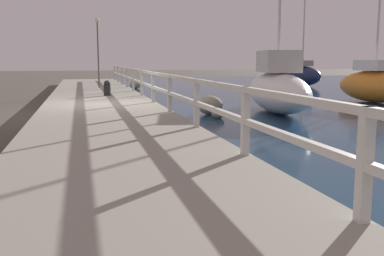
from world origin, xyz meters
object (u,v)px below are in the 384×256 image
Objects in this scene: sailboat_orange at (375,84)px; sailboat_navy at (302,75)px; mooring_bollard at (107,88)px; dock_lamp at (98,42)px; sailboat_white at (277,88)px.

sailboat_navy is at bearing 70.14° from sailboat_orange.
sailboat_orange reaches higher than mooring_bollard.
sailboat_navy is at bearing 37.11° from mooring_bollard.
mooring_bollard is at bearing -89.00° from dock_lamp.
sailboat_orange is (-2.72, -11.24, -0.00)m from sailboat_navy.
dock_lamp reaches higher than mooring_bollard.
mooring_bollard is 10.44m from sailboat_orange.
mooring_bollard is 0.10× the size of sailboat_navy.
mooring_bollard is at bearing 166.34° from sailboat_orange.
mooring_bollard is 0.07× the size of sailboat_white.
sailboat_white is (-7.91, -13.48, 0.06)m from sailboat_navy.
dock_lamp is at bearing 142.25° from sailboat_orange.
sailboat_white is (5.25, -8.64, -1.75)m from dock_lamp.
dock_lamp is at bearing 91.00° from mooring_bollard.
sailboat_navy is 11.57m from sailboat_orange.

